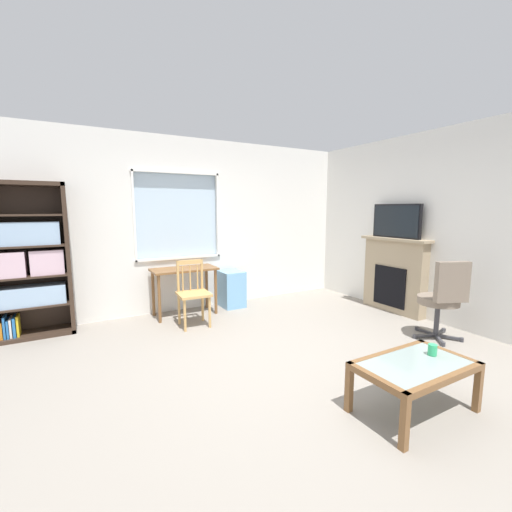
{
  "coord_description": "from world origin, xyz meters",
  "views": [
    {
      "loc": [
        -1.76,
        -2.73,
        1.61
      ],
      "look_at": [
        0.33,
        0.97,
        1.01
      ],
      "focal_mm": 23.59,
      "sensor_mm": 36.0,
      "label": 1
    }
  ],
  "objects_px": {
    "tv": "(396,221)",
    "sippy_cup": "(432,350)",
    "desk_under_window": "(184,276)",
    "office_chair": "(443,296)",
    "coffee_table": "(415,370)",
    "bookshelf": "(29,264)",
    "fireplace": "(394,275)",
    "wooden_chair": "(193,293)",
    "plastic_drawer_unit": "(232,289)"
  },
  "relations": [
    {
      "from": "tv",
      "to": "coffee_table",
      "type": "distance_m",
      "value": 3.0
    },
    {
      "from": "bookshelf",
      "to": "fireplace",
      "type": "distance_m",
      "value": 5.1
    },
    {
      "from": "plastic_drawer_unit",
      "to": "wooden_chair",
      "type": "bearing_deg",
      "value": -146.53
    },
    {
      "from": "wooden_chair",
      "to": "fireplace",
      "type": "bearing_deg",
      "value": -17.3
    },
    {
      "from": "bookshelf",
      "to": "plastic_drawer_unit",
      "type": "height_order",
      "value": "bookshelf"
    },
    {
      "from": "bookshelf",
      "to": "plastic_drawer_unit",
      "type": "relative_size",
      "value": 3.26
    },
    {
      "from": "fireplace",
      "to": "sippy_cup",
      "type": "bearing_deg",
      "value": -135.02
    },
    {
      "from": "plastic_drawer_unit",
      "to": "sippy_cup",
      "type": "height_order",
      "value": "plastic_drawer_unit"
    },
    {
      "from": "desk_under_window",
      "to": "tv",
      "type": "xyz_separation_m",
      "value": [
        2.89,
        -1.43,
        0.82
      ]
    },
    {
      "from": "wooden_chair",
      "to": "plastic_drawer_unit",
      "type": "xyz_separation_m",
      "value": [
        0.85,
        0.56,
        -0.17
      ]
    },
    {
      "from": "desk_under_window",
      "to": "sippy_cup",
      "type": "bearing_deg",
      "value": -72.13
    },
    {
      "from": "tv",
      "to": "sippy_cup",
      "type": "distance_m",
      "value": 2.78
    },
    {
      "from": "fireplace",
      "to": "coffee_table",
      "type": "relative_size",
      "value": 1.24
    },
    {
      "from": "office_chair",
      "to": "coffee_table",
      "type": "relative_size",
      "value": 1.07
    },
    {
      "from": "bookshelf",
      "to": "sippy_cup",
      "type": "xyz_separation_m",
      "value": [
        2.99,
        -3.39,
        -0.47
      ]
    },
    {
      "from": "coffee_table",
      "to": "sippy_cup",
      "type": "distance_m",
      "value": 0.27
    },
    {
      "from": "plastic_drawer_unit",
      "to": "fireplace",
      "type": "bearing_deg",
      "value": -35.24
    },
    {
      "from": "plastic_drawer_unit",
      "to": "sippy_cup",
      "type": "relative_size",
      "value": 6.57
    },
    {
      "from": "bookshelf",
      "to": "fireplace",
      "type": "height_order",
      "value": "bookshelf"
    },
    {
      "from": "bookshelf",
      "to": "fireplace",
      "type": "bearing_deg",
      "value": -17.67
    },
    {
      "from": "wooden_chair",
      "to": "sippy_cup",
      "type": "distance_m",
      "value": 2.98
    },
    {
      "from": "plastic_drawer_unit",
      "to": "bookshelf",
      "type": "bearing_deg",
      "value": 178.76
    },
    {
      "from": "coffee_table",
      "to": "desk_under_window",
      "type": "bearing_deg",
      "value": 103.78
    },
    {
      "from": "office_chair",
      "to": "bookshelf",
      "type": "bearing_deg",
      "value": 148.8
    },
    {
      "from": "fireplace",
      "to": "office_chair",
      "type": "bearing_deg",
      "value": -114.03
    },
    {
      "from": "coffee_table",
      "to": "sippy_cup",
      "type": "bearing_deg",
      "value": 5.07
    },
    {
      "from": "fireplace",
      "to": "coffee_table",
      "type": "bearing_deg",
      "value": -138.27
    },
    {
      "from": "coffee_table",
      "to": "office_chair",
      "type": "bearing_deg",
      "value": 25.76
    },
    {
      "from": "wooden_chair",
      "to": "office_chair",
      "type": "distance_m",
      "value": 3.18
    },
    {
      "from": "desk_under_window",
      "to": "office_chair",
      "type": "xyz_separation_m",
      "value": [
        2.42,
        -2.53,
        -0.05
      ]
    },
    {
      "from": "desk_under_window",
      "to": "tv",
      "type": "height_order",
      "value": "tv"
    },
    {
      "from": "sippy_cup",
      "to": "desk_under_window",
      "type": "bearing_deg",
      "value": 107.87
    },
    {
      "from": "desk_under_window",
      "to": "wooden_chair",
      "type": "bearing_deg",
      "value": -94.84
    },
    {
      "from": "plastic_drawer_unit",
      "to": "office_chair",
      "type": "bearing_deg",
      "value": -57.99
    },
    {
      "from": "coffee_table",
      "to": "sippy_cup",
      "type": "height_order",
      "value": "sippy_cup"
    },
    {
      "from": "desk_under_window",
      "to": "fireplace",
      "type": "height_order",
      "value": "fireplace"
    },
    {
      "from": "desk_under_window",
      "to": "wooden_chair",
      "type": "distance_m",
      "value": 0.53
    },
    {
      "from": "office_chair",
      "to": "sippy_cup",
      "type": "height_order",
      "value": "office_chair"
    },
    {
      "from": "bookshelf",
      "to": "coffee_table",
      "type": "relative_size",
      "value": 2.06
    },
    {
      "from": "wooden_chair",
      "to": "tv",
      "type": "height_order",
      "value": "tv"
    },
    {
      "from": "wooden_chair",
      "to": "coffee_table",
      "type": "relative_size",
      "value": 0.96
    },
    {
      "from": "plastic_drawer_unit",
      "to": "tv",
      "type": "xyz_separation_m",
      "value": [
        2.08,
        -1.48,
        1.12
      ]
    },
    {
      "from": "desk_under_window",
      "to": "office_chair",
      "type": "bearing_deg",
      "value": -46.24
    },
    {
      "from": "bookshelf",
      "to": "office_chair",
      "type": "height_order",
      "value": "bookshelf"
    },
    {
      "from": "desk_under_window",
      "to": "coffee_table",
      "type": "height_order",
      "value": "desk_under_window"
    },
    {
      "from": "bookshelf",
      "to": "coffee_table",
      "type": "xyz_separation_m",
      "value": [
        2.74,
        -3.42,
        -0.58
      ]
    },
    {
      "from": "fireplace",
      "to": "sippy_cup",
      "type": "xyz_separation_m",
      "value": [
        -1.85,
        -1.85,
        -0.13
      ]
    },
    {
      "from": "desk_under_window",
      "to": "bookshelf",
      "type": "bearing_deg",
      "value": 176.76
    },
    {
      "from": "bookshelf",
      "to": "tv",
      "type": "bearing_deg",
      "value": -17.74
    },
    {
      "from": "desk_under_window",
      "to": "wooden_chair",
      "type": "relative_size",
      "value": 1.06
    }
  ]
}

